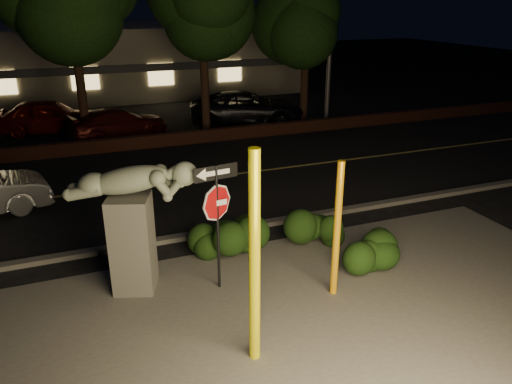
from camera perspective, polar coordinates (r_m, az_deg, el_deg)
ground at (r=19.14m, az=-10.59°, el=4.10°), size 90.00×90.00×0.00m
patio at (r=9.52m, az=3.00°, el=-14.32°), size 14.00×6.00×0.02m
road at (r=16.34m, az=-8.51°, el=1.24°), size 80.00×8.00×0.01m
lane_marking at (r=16.34m, az=-8.52°, el=1.29°), size 80.00×0.12×0.00m
curb at (r=12.65m, az=-4.24°, el=-4.47°), size 80.00×0.25×0.12m
brick_wall at (r=20.30m, az=-11.36°, el=5.77°), size 40.00×0.35×0.50m
parking_lot at (r=25.84m, az=-13.68°, el=8.34°), size 40.00×12.00×0.01m
building at (r=33.36m, az=-16.07°, el=14.44°), size 22.00×10.20×4.00m
tree_far_d at (r=23.88m, az=5.88°, el=20.91°), size 4.40×4.40×7.42m
yellow_pole_left at (r=7.69m, az=-0.17°, el=-7.94°), size 0.18×0.18×3.60m
yellow_pole_right at (r=9.69m, az=9.24°, el=-4.37°), size 0.14×0.14×2.80m
signpost at (r=9.60m, az=-4.48°, el=-1.28°), size 0.89×0.16×2.64m
sculpture at (r=9.93m, az=-13.98°, el=-2.39°), size 2.49×1.42×2.70m
hedge_center at (r=11.40m, az=-3.19°, el=-5.03°), size 1.97×1.00×1.00m
hedge_right at (r=11.93m, az=6.37°, el=-3.78°), size 1.70×1.08×1.04m
hedge_far_right at (r=11.21m, az=12.96°, el=-6.26°), size 1.37×0.87×0.94m
parked_car_red at (r=23.66m, az=-22.55°, el=7.99°), size 4.62×2.52×1.49m
parked_car_darkred at (r=21.98m, az=-15.49°, el=7.59°), size 4.59×2.93×1.24m
parked_car_dark at (r=23.70m, az=-1.04°, el=9.60°), size 5.78×4.00×1.47m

